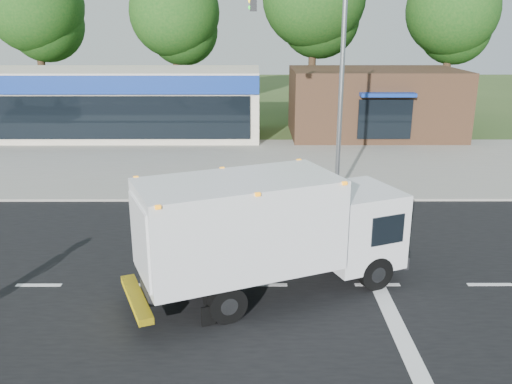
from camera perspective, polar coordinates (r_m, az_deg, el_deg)
ground at (r=14.60m, az=0.91°, el=-9.80°), size 120.00×120.00×0.00m
road_asphalt at (r=14.60m, az=0.91°, el=-9.79°), size 60.00×14.00×0.02m
sidewalk at (r=22.19m, az=0.53°, el=0.10°), size 60.00×2.40×0.12m
parking_apron at (r=27.79m, az=0.39°, el=3.58°), size 60.00×9.00×0.02m
lane_markings at (r=13.50m, az=6.90°, el=-12.29°), size 55.20×7.00×0.01m
ems_box_truck at (r=13.51m, az=1.27°, el=-3.70°), size 7.39×4.73×3.14m
retail_strip_mall at (r=34.36m, az=-15.08°, el=9.07°), size 18.00×6.20×4.00m
brown_storefront at (r=34.07m, az=12.31°, el=9.18°), size 10.00×6.70×4.00m
traffic_signal_pole at (r=20.81m, az=7.24°, el=12.48°), size 3.51×0.25×8.00m
background_trees at (r=41.14m, az=-1.03°, el=18.45°), size 36.77×7.39×12.10m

